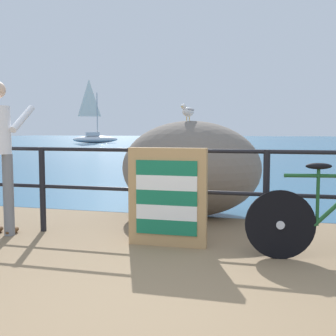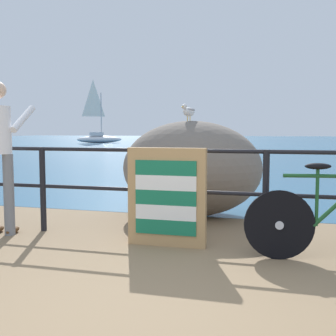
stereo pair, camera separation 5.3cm
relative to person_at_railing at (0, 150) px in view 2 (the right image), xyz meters
name	(u,v)px [view 2 (the right image)]	position (x,y,z in m)	size (l,w,h in m)	color
ground_plane	(267,155)	(2.35, 18.18, -1.04)	(120.00, 120.00, 0.10)	#846B4C
sea_surface	(277,141)	(2.35, 46.62, -0.99)	(120.00, 90.00, 0.01)	#285B7F
promenade_railing	(204,184)	(2.35, 0.28, -0.36)	(9.29, 0.07, 1.02)	black
person_at_railing	(0,150)	(0.00, 0.00, 0.00)	(0.50, 0.66, 1.78)	slate
folded_deckchair_stack	(167,197)	(2.00, 0.02, -0.47)	(0.84, 0.10, 1.04)	tan
breakwater_boulder_main	(191,168)	(1.90, 1.69, -0.31)	(2.00, 1.52, 1.36)	slate
seagull	(189,111)	(1.86, 1.67, 0.50)	(0.20, 0.34, 0.23)	gold
sailboat	(99,136)	(-14.44, 34.20, -0.28)	(4.39, 3.50, 6.16)	white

